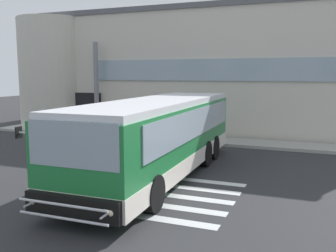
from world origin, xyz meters
name	(u,v)px	position (x,y,z in m)	size (l,w,h in m)	color
ground_plane	(156,160)	(0.00, 0.00, -0.01)	(80.00, 90.00, 0.02)	#2B2B2D
bay_paint_stripes	(162,194)	(2.00, -4.20, 0.00)	(4.40, 3.96, 0.01)	silver
terminal_building	(212,72)	(-0.69, 11.62, 3.72)	(23.23, 13.80, 7.45)	beige
boarding_curb	(191,139)	(0.00, 4.80, 0.07)	(25.43, 2.00, 0.15)	#9E9B93
entry_support_column	(96,87)	(-6.24, 5.40, 2.81)	(0.28, 0.28, 5.32)	slate
bus_main_foreground	(159,139)	(1.12, -2.33, 1.33)	(3.02, 10.81, 2.70)	#1E7238
passenger_near_column	(100,117)	(-5.47, 4.52, 1.11)	(0.50, 0.52, 1.68)	#1E2338
passenger_by_doorway	(119,118)	(-4.25, 4.48, 1.08)	(0.51, 0.39, 1.68)	#4C4233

